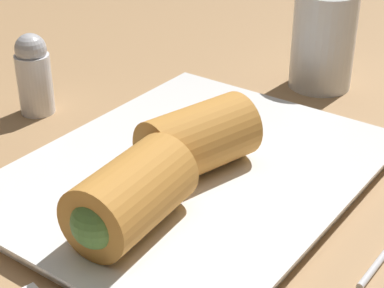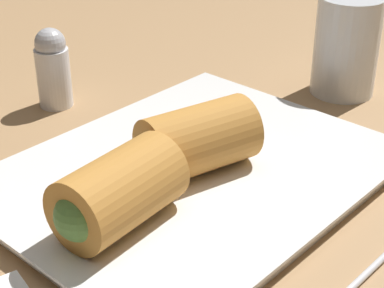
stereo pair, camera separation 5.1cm
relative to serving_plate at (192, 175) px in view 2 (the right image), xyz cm
name	(u,v)px [view 2 (the right image)]	position (x,y,z in cm)	size (l,w,h in cm)	color
table_surface	(149,197)	(-3.08, 2.18, -1.76)	(180.00, 140.00, 2.00)	#A87F54
serving_plate	(192,175)	(0.00, 0.00, 0.00)	(32.86, 25.82, 1.50)	white
roll_front_left	(193,141)	(-0.29, -0.36, 3.54)	(10.68, 7.79, 5.59)	#C68438
roll_front_right	(114,194)	(-9.91, -1.56, 3.54)	(10.45, 6.35, 5.59)	#C68438
drinking_glass	(346,46)	(25.10, 0.46, 4.59)	(6.92, 6.92, 10.70)	silver
salt_shaker	(53,68)	(1.78, 21.05, 3.46)	(3.53, 3.53, 8.46)	silver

